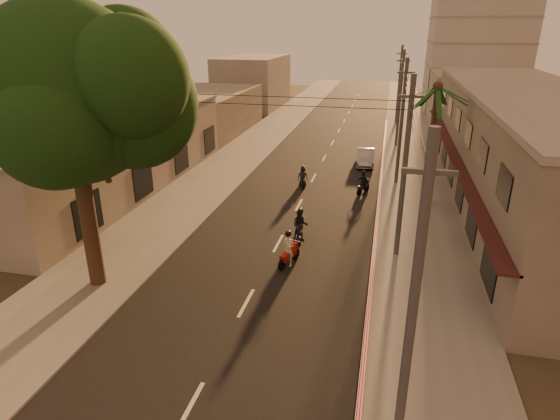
# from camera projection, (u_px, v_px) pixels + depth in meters

# --- Properties ---
(ground) EXTENTS (160.00, 160.00, 0.00)m
(ground) POSITION_uv_depth(u_px,v_px,m) (231.00, 331.00, 18.02)
(ground) COLOR #383023
(ground) RESTS_ON ground
(road) EXTENTS (10.00, 140.00, 0.02)m
(road) POSITION_uv_depth(u_px,v_px,m) (313.00, 178.00, 36.15)
(road) COLOR black
(road) RESTS_ON ground
(sidewalk_right) EXTENTS (5.00, 140.00, 0.12)m
(sidewalk_right) POSITION_uv_depth(u_px,v_px,m) (414.00, 184.00, 34.57)
(sidewalk_right) COLOR slate
(sidewalk_right) RESTS_ON ground
(sidewalk_left) EXTENTS (5.00, 140.00, 0.12)m
(sidewalk_left) POSITION_uv_depth(u_px,v_px,m) (222.00, 171.00, 37.70)
(sidewalk_left) COLOR slate
(sidewalk_left) RESTS_ON ground
(curb_stripe) EXTENTS (0.20, 60.00, 0.20)m
(curb_stripe) POSITION_uv_depth(u_px,v_px,m) (379.00, 205.00, 30.52)
(curb_stripe) COLOR red
(curb_stripe) RESTS_ON ground
(shophouse_row) EXTENTS (8.80, 34.20, 7.30)m
(shophouse_row) POSITION_uv_depth(u_px,v_px,m) (524.00, 148.00, 30.10)
(shophouse_row) COLOR gray
(shophouse_row) RESTS_ON ground
(left_building) EXTENTS (8.20, 24.20, 5.20)m
(left_building) POSITION_uv_depth(u_px,v_px,m) (103.00, 154.00, 32.68)
(left_building) COLOR #9A958B
(left_building) RESTS_ON ground
(distant_tower) EXTENTS (12.10, 12.10, 28.00)m
(distant_tower) POSITION_uv_depth(u_px,v_px,m) (483.00, 1.00, 60.33)
(distant_tower) COLOR #B7B5B2
(distant_tower) RESTS_ON ground
(broadleaf_tree) EXTENTS (9.60, 8.70, 12.10)m
(broadleaf_tree) POSITION_uv_depth(u_px,v_px,m) (79.00, 94.00, 18.24)
(broadleaf_tree) COLOR black
(broadleaf_tree) RESTS_ON ground
(palm_tree) EXTENTS (5.00, 5.00, 8.20)m
(palm_tree) POSITION_uv_depth(u_px,v_px,m) (437.00, 94.00, 28.24)
(palm_tree) COLOR black
(palm_tree) RESTS_ON ground
(utility_poles) EXTENTS (1.20, 48.26, 9.00)m
(utility_poles) POSITION_uv_depth(u_px,v_px,m) (404.00, 94.00, 32.47)
(utility_poles) COLOR #38383A
(utility_poles) RESTS_ON ground
(filler_right) EXTENTS (8.00, 14.00, 6.00)m
(filler_right) POSITION_uv_depth(u_px,v_px,m) (466.00, 99.00, 54.81)
(filler_right) COLOR #9A958B
(filler_right) RESTS_ON ground
(filler_left_near) EXTENTS (8.00, 14.00, 4.40)m
(filler_left_near) POSITION_uv_depth(u_px,v_px,m) (208.00, 112.00, 50.96)
(filler_left_near) COLOR #9A958B
(filler_left_near) RESTS_ON ground
(filler_left_far) EXTENTS (8.00, 14.00, 7.00)m
(filler_left_far) POSITION_uv_depth(u_px,v_px,m) (253.00, 82.00, 66.81)
(filler_left_far) COLOR #9A958B
(filler_left_far) RESTS_ON ground
(scooter_red) EXTENTS (1.00, 1.80, 1.85)m
(scooter_red) POSITION_uv_depth(u_px,v_px,m) (288.00, 250.00, 22.70)
(scooter_red) COLOR black
(scooter_red) RESTS_ON ground
(scooter_mid_a) EXTENTS (1.08, 1.91, 1.89)m
(scooter_mid_a) POSITION_uv_depth(u_px,v_px,m) (300.00, 226.00, 25.35)
(scooter_mid_a) COLOR black
(scooter_mid_a) RESTS_ON ground
(scooter_mid_b) EXTENTS (1.23, 1.60, 1.69)m
(scooter_mid_b) POSITION_uv_depth(u_px,v_px,m) (363.00, 183.00, 32.52)
(scooter_mid_b) COLOR black
(scooter_mid_b) RESTS_ON ground
(scooter_far_a) EXTENTS (1.01, 1.62, 1.63)m
(scooter_far_a) POSITION_uv_depth(u_px,v_px,m) (303.00, 178.00, 33.84)
(scooter_far_a) COLOR black
(scooter_far_a) RESTS_ON ground
(parked_car) EXTENTS (1.91, 4.20, 1.33)m
(parked_car) POSITION_uv_depth(u_px,v_px,m) (365.00, 157.00, 39.41)
(parked_car) COLOR #9B9DA3
(parked_car) RESTS_ON ground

